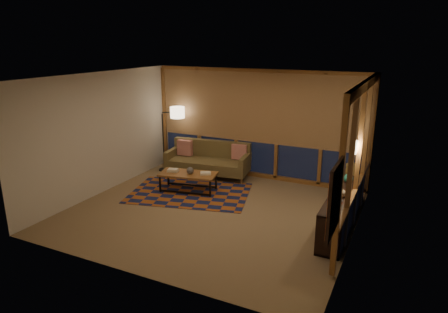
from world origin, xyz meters
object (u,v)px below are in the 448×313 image
at_px(sofa, 208,160).
at_px(bookshelf, 343,206).
at_px(coffee_table, 188,182).
at_px(floor_lamp, 163,139).

xyz_separation_m(sofa, bookshelf, (3.60, -1.34, -0.07)).
distance_m(sofa, coffee_table, 1.18).
bearing_deg(floor_lamp, sofa, -26.31).
height_order(coffee_table, bookshelf, bookshelf).
relative_size(coffee_table, bookshelf, 0.46).
xyz_separation_m(floor_lamp, bookshelf, (4.88, -1.24, -0.50)).
relative_size(coffee_table, floor_lamp, 0.76).
xyz_separation_m(coffee_table, floor_lamp, (-1.38, 1.06, 0.64)).
bearing_deg(bookshelf, coffee_table, 177.03).
distance_m(sofa, floor_lamp, 1.35).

